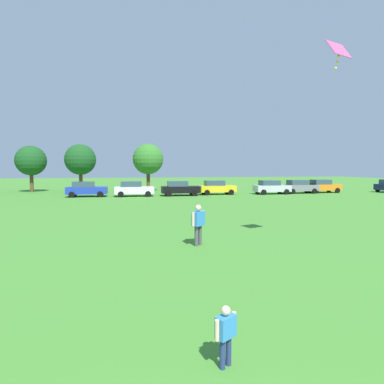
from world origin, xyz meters
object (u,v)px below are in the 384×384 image
Objects in this scene: child_kite_flyer at (226,331)px; parked_car_yellow_3 at (217,187)px; parked_car_orange_6 at (322,186)px; parked_car_blue_0 at (86,189)px; parked_car_white_1 at (134,189)px; tree_left at (31,161)px; tree_far_right at (148,159)px; parked_car_gray_5 at (299,186)px; kite at (338,51)px; adult_bystander at (198,221)px; parked_car_black_2 at (180,188)px; parked_car_silver_4 at (271,187)px; tree_right at (80,160)px.

parked_car_yellow_3 is (8.83, 32.21, 0.27)m from child_kite_flyer.
parked_car_blue_0 is at bearing -179.44° from parked_car_orange_6.
parked_car_yellow_3 is at bearing 3.95° from parked_car_white_1.
tree_far_right reaches higher than tree_left.
parked_car_gray_5 is at bearing 26.77° from child_kite_flyer.
parked_car_yellow_3 is (2.73, 26.13, -6.51)m from kite.
parked_car_orange_6 is (23.94, 0.88, 0.00)m from parked_car_white_1.
parked_car_blue_0 is 1.00× the size of parked_car_gray_5.
adult_bystander is 30.28m from parked_car_gray_5.
parked_car_white_1 and parked_car_black_2 have the same top height.
adult_bystander reaches higher than child_kite_flyer.
tree_far_right is (-3.09, 7.92, 3.51)m from parked_car_black_2.
parked_car_white_1 is 16.47m from parked_car_silver_4.
parked_car_yellow_3 and parked_car_silver_4 have the same top height.
child_kite_flyer is 0.23× the size of parked_car_orange_6.
tree_far_right is at bearing 56.42° from child_kite_flyer.
parked_car_silver_4 is at bearing 0.01° from parked_car_white_1.
tree_far_right is at bearing 98.40° from kite.
parked_car_black_2 is 1.00× the size of parked_car_gray_5.
parked_car_yellow_3 is (4.57, 0.72, 0.00)m from parked_car_black_2.
parked_car_blue_0 is at bearing 179.78° from parked_car_gray_5.
parked_car_white_1 is (-7.04, 25.46, -6.51)m from kite.
parked_car_orange_6 is (14.17, 0.21, 0.00)m from parked_car_yellow_3.
adult_bystander is 27.63m from parked_car_silver_4.
parked_car_orange_6 is (16.90, 26.34, -6.51)m from kite.
parked_car_silver_4 is 0.67× the size of tree_far_right.
tree_far_right is at bearing 111.27° from parked_car_black_2.
tree_left is at bearing 144.43° from parked_car_white_1.
parked_car_orange_6 is (3.48, 0.38, 0.00)m from parked_car_gray_5.
kite is (4.82, -1.79, 6.38)m from adult_bystander.
parked_car_white_1 is at bearing -6.65° from parked_car_blue_0.
parked_car_white_1 is 11.28m from tree_right.
tree_right reaches higher than parked_car_silver_4.
tree_far_right is at bearing 162.23° from parked_car_orange_6.
parked_car_gray_5 is 28.53m from tree_right.
adult_bystander is 23.81m from parked_car_black_2.
parked_car_silver_4 is 1.00× the size of parked_car_gray_5.
kite reaches higher than tree_left.
parked_car_white_1 is 9.79m from parked_car_yellow_3.
adult_bystander is (1.28, 7.87, 0.40)m from child_kite_flyer.
parked_car_white_1 is at bearing 179.47° from parked_car_black_2.
parked_car_white_1 is at bearing -51.12° from tree_right.
tree_right is (-23.22, 8.37, 3.40)m from parked_car_silver_4.
parked_car_silver_4 reaches higher than adult_bystander.
parked_car_yellow_3 is at bearing 84.03° from kite.
parked_car_gray_5 is at bearing 1.40° from parked_car_white_1.
tree_far_right is at bearing -130.24° from adult_bystander.
parked_car_silver_4 is 4.02m from parked_car_gray_5.
tree_far_right is (-18.35, 7.38, 3.51)m from parked_car_gray_5.
parked_car_yellow_3 is at bearing -179.16° from parked_car_orange_6.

